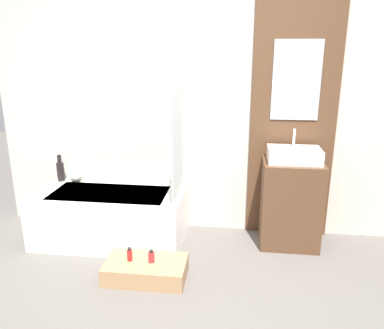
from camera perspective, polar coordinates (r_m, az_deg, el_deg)
The scene contains 12 objects.
ground_plane at distance 2.74m, azimuth -2.03°, elevation -23.52°, with size 12.00×12.00×0.00m, color #605B56.
wall_tiled_back at distance 3.70m, azimuth 1.73°, elevation 9.28°, with size 4.20×0.06×2.60m, color beige.
wall_wood_accent at distance 3.66m, azimuth 15.32°, elevation 8.85°, with size 0.79×0.04×2.60m.
bathtub at distance 3.77m, azimuth -12.24°, elevation -7.64°, with size 1.41×0.73×0.49m.
glass_shower_screen at distance 3.31m, azimuth -2.25°, elevation 2.80°, with size 0.01×0.56×0.99m, color silver.
wooden_step_bench at distance 3.19m, azimuth -7.03°, elevation -15.59°, with size 0.66×0.38×0.15m, color #A87F56.
vanity_cabinet at distance 3.66m, azimuth 14.74°, elevation -5.77°, with size 0.54×0.43×0.82m, color brown.
sink at distance 3.51m, azimuth 15.29°, elevation 1.42°, with size 0.47×0.31×0.29m.
vase_tall_dark at distance 4.13m, azimuth -19.41°, elevation -0.85°, with size 0.07×0.07×0.28m.
vase_round_light at distance 4.04m, azimuth -17.22°, elevation -1.73°, with size 0.13×0.13×0.13m, color silver.
bottle_soap_primary at distance 3.16m, azimuth -9.48°, elevation -13.42°, with size 0.04×0.04×0.11m.
bottle_soap_secondary at distance 3.12m, azimuth -6.21°, elevation -13.79°, with size 0.05×0.05×0.10m.
Camera 1 is at (0.35, -2.07, 1.76)m, focal length 35.00 mm.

